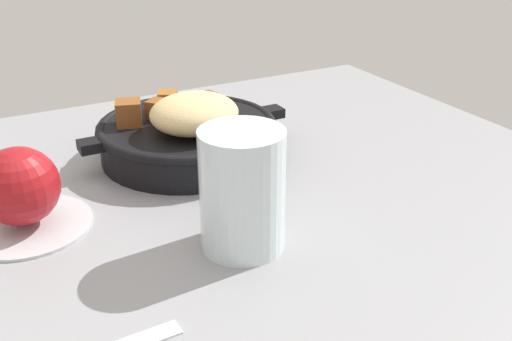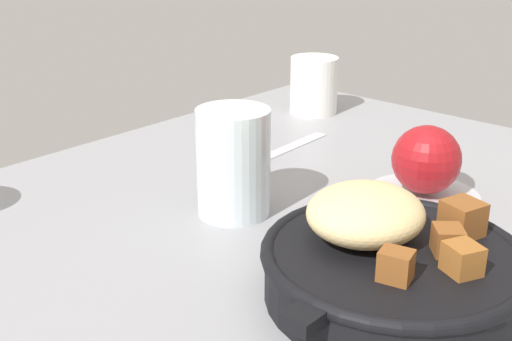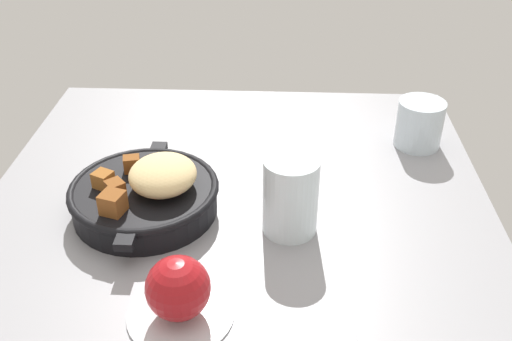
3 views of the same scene
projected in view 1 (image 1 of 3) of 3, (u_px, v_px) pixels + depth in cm
name	position (u px, v px, depth cm)	size (l,w,h in cm)	color
ground_plane	(196.00, 222.00, 61.16)	(93.21, 76.11, 2.40)	gray
cast_iron_skillet	(188.00, 133.00, 71.41)	(25.89, 21.62, 8.78)	black
saucer_plate	(26.00, 224.00, 57.88)	(12.58, 12.58, 0.60)	#B7BABF
red_apple	(19.00, 186.00, 56.12)	(7.56, 7.56, 7.56)	maroon
water_glass_tall	(242.00, 190.00, 52.65)	(7.65, 7.65, 11.27)	silver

